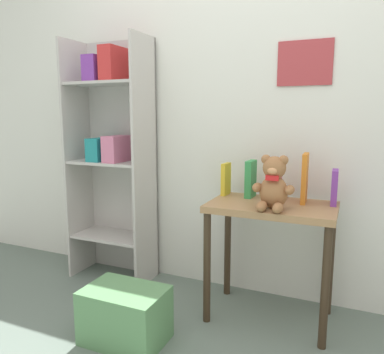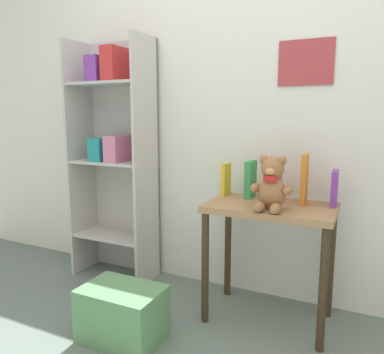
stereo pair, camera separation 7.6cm
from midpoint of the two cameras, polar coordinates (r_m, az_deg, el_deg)
wall_back at (r=2.34m, az=8.70°, el=12.49°), size 4.80×0.07×2.50m
bookshelf_side at (r=2.60m, az=-12.71°, el=4.42°), size 0.56×0.30×1.61m
display_table at (r=2.07m, az=10.95°, el=-7.04°), size 0.66×0.41×0.65m
teddy_bear at (r=1.91m, az=11.19°, el=-1.16°), size 0.21×0.19×0.27m
book_standing_yellow at (r=2.22m, az=4.21°, el=-0.31°), size 0.03×0.10×0.19m
book_standing_green at (r=2.17m, az=7.93°, el=-0.29°), size 0.04×0.12×0.21m
book_standing_pink at (r=2.14m, az=11.83°, el=-0.98°), size 0.03×0.12×0.18m
book_standing_orange at (r=2.08m, az=15.80°, el=-0.19°), size 0.03×0.14×0.27m
book_standing_purple at (r=2.09m, az=19.91°, el=-1.49°), size 0.04×0.12×0.19m
storage_bin at (r=2.02m, az=-11.29°, el=-19.94°), size 0.40×0.28×0.27m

